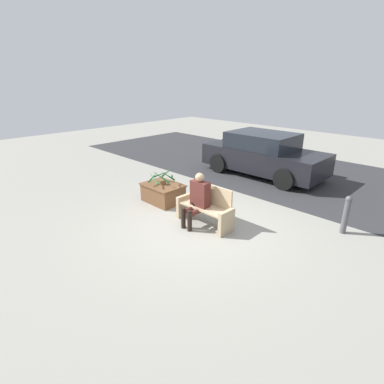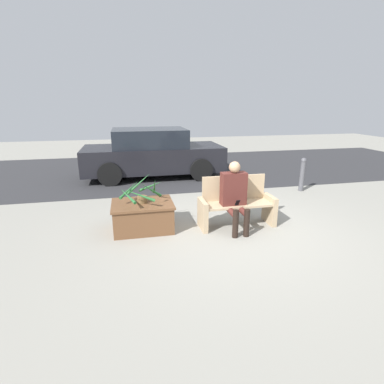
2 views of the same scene
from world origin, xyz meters
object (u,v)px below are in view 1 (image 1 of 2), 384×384
(bench, at_px, (206,207))
(person_seated, at_px, (198,197))
(planter_box, at_px, (163,192))
(bollard_post, at_px, (346,214))
(parked_car, at_px, (263,154))
(potted_plant, at_px, (162,177))

(bench, distance_m, person_seated, 0.34)
(planter_box, bearing_deg, bollard_post, 21.26)
(bench, height_order, parked_car, parked_car)
(planter_box, bearing_deg, potted_plant, 147.11)
(bench, bearing_deg, person_seated, -120.52)
(planter_box, height_order, potted_plant, potted_plant)
(planter_box, xyz_separation_m, parked_car, (0.56, 4.12, 0.45))
(bench, relative_size, potted_plant, 1.78)
(potted_plant, bearing_deg, person_seated, -11.38)
(person_seated, bearing_deg, bollard_post, 37.21)
(potted_plant, bearing_deg, bollard_post, 21.24)
(planter_box, distance_m, potted_plant, 0.44)
(person_seated, height_order, bollard_post, person_seated)
(potted_plant, bearing_deg, parked_car, 82.17)
(person_seated, relative_size, potted_plant, 1.57)
(person_seated, bearing_deg, potted_plant, 168.62)
(bollard_post, bearing_deg, planter_box, -158.74)
(potted_plant, distance_m, parked_car, 4.16)
(planter_box, bearing_deg, person_seated, -11.36)
(planter_box, height_order, bollard_post, bollard_post)
(bench, relative_size, person_seated, 1.13)
(person_seated, relative_size, planter_box, 1.14)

